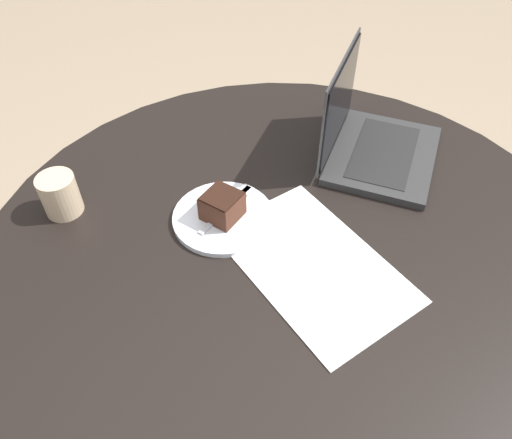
# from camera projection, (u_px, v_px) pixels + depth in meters

# --- Properties ---
(ground_plane) EXTENTS (12.00, 12.00, 0.00)m
(ground_plane) POSITION_uv_depth(u_px,v_px,m) (278.00, 411.00, 1.54)
(ground_plane) COLOR gray
(dining_table) EXTENTS (1.25, 1.25, 0.77)m
(dining_table) POSITION_uv_depth(u_px,v_px,m) (287.00, 289.00, 1.09)
(dining_table) COLOR black
(dining_table) RESTS_ON ground_plane
(paper_document) EXTENTS (0.39, 0.25, 0.00)m
(paper_document) POSITION_uv_depth(u_px,v_px,m) (313.00, 264.00, 0.96)
(paper_document) COLOR white
(paper_document) RESTS_ON dining_table
(plate) EXTENTS (0.21, 0.21, 0.01)m
(plate) POSITION_uv_depth(u_px,v_px,m) (223.00, 217.00, 1.04)
(plate) COLOR silver
(plate) RESTS_ON dining_table
(cake_slice) EXTENTS (0.09, 0.09, 0.06)m
(cake_slice) POSITION_uv_depth(u_px,v_px,m) (222.00, 206.00, 1.02)
(cake_slice) COLOR #472619
(cake_slice) RESTS_ON plate
(fork) EXTENTS (0.07, 0.17, 0.00)m
(fork) POSITION_uv_depth(u_px,v_px,m) (231.00, 204.00, 1.06)
(fork) COLOR silver
(fork) RESTS_ON plate
(coffee_glass) EXTENTS (0.08, 0.08, 0.09)m
(coffee_glass) POSITION_uv_depth(u_px,v_px,m) (60.00, 195.00, 1.03)
(coffee_glass) COLOR #C6AD89
(coffee_glass) RESTS_ON dining_table
(laptop) EXTENTS (0.36, 0.38, 0.24)m
(laptop) POSITION_uv_depth(u_px,v_px,m) (372.00, 141.00, 1.17)
(laptop) COLOR #2D2D2D
(laptop) RESTS_ON dining_table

